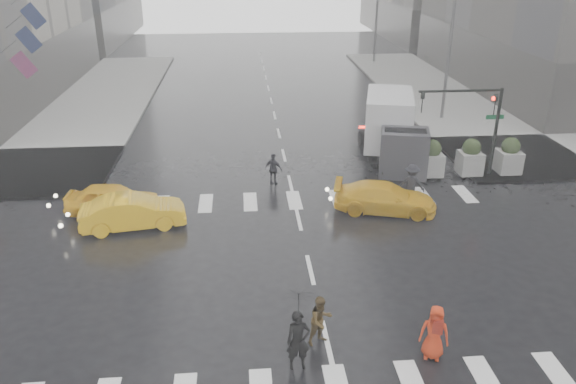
{
  "coord_description": "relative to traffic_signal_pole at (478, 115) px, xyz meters",
  "views": [
    {
      "loc": [
        -2.27,
        -17.1,
        10.6
      ],
      "look_at": [
        -0.63,
        2.0,
        2.18
      ],
      "focal_mm": 35.0,
      "sensor_mm": 36.0,
      "label": 1
    }
  ],
  "objects": [
    {
      "name": "pedestrian_far_b",
      "position": [
        -3.84,
        -2.7,
        -2.31
      ],
      "size": [
        1.34,
        1.06,
        1.82
      ],
      "primitive_type": "imported",
      "rotation": [
        0.0,
        0.0,
        2.74
      ],
      "color": "black",
      "rests_on": "ground"
    },
    {
      "name": "taxi_front",
      "position": [
        -16.9,
        -2.7,
        -2.55
      ],
      "size": [
        3.97,
        1.75,
        1.33
      ],
      "primitive_type": "imported",
      "rotation": [
        0.0,
        0.0,
        1.53
      ],
      "color": "#ECAC0C",
      "rests_on": "ground"
    },
    {
      "name": "pedestrian_orange",
      "position": [
        -6.16,
        -12.89,
        -2.38
      ],
      "size": [
        0.94,
        0.77,
        1.65
      ],
      "rotation": [
        0.0,
        0.0,
        -0.36
      ],
      "color": "red",
      "rests_on": "ground"
    },
    {
      "name": "taxi_rear",
      "position": [
        -5.2,
        -3.48,
        -2.58
      ],
      "size": [
        4.18,
        2.65,
        1.27
      ],
      "primitive_type": "imported",
      "rotation": [
        0.0,
        0.0,
        1.33
      ],
      "color": "#ECAC0C",
      "rests_on": "ground"
    },
    {
      "name": "ground",
      "position": [
        -9.01,
        -8.01,
        -3.22
      ],
      "size": [
        120.0,
        120.0,
        0.0
      ],
      "primitive_type": "plane",
      "color": "black",
      "rests_on": "ground"
    },
    {
      "name": "sidewalk_ne",
      "position": [
        10.49,
        9.49,
        -3.14
      ],
      "size": [
        35.0,
        35.0,
        0.15
      ],
      "primitive_type": "cube",
      "color": "gray",
      "rests_on": "ground"
    },
    {
      "name": "traffic_signal_pole",
      "position": [
        0.0,
        0.0,
        0.0
      ],
      "size": [
        4.45,
        0.42,
        4.5
      ],
      "color": "black",
      "rests_on": "ground"
    },
    {
      "name": "planter_west",
      "position": [
        -2.01,
        0.19,
        -2.23
      ],
      "size": [
        1.1,
        1.1,
        1.8
      ],
      "color": "gray",
      "rests_on": "ground"
    },
    {
      "name": "street_lamp_far",
      "position": [
        1.86,
        29.99,
        1.73
      ],
      "size": [
        2.15,
        0.22,
        9.0
      ],
      "color": "#59595B",
      "rests_on": "ground"
    },
    {
      "name": "pedestrian_brown",
      "position": [
        -9.2,
        -12.01,
        -2.45
      ],
      "size": [
        0.93,
        0.86,
        1.54
      ],
      "primitive_type": "imported",
      "rotation": [
        0.0,
        0.0,
        0.48
      ],
      "color": "#3F2F16",
      "rests_on": "ground"
    },
    {
      "name": "flag_cluster",
      "position": [
        -24.09,
        10.49,
        2.42
      ],
      "size": [
        2.87,
        3.06,
        4.69
      ],
      "color": "#59595B",
      "rests_on": "ground"
    },
    {
      "name": "pedestrian_far_a",
      "position": [
        -9.82,
        -0.07,
        -2.44
      ],
      "size": [
        1.07,
        0.93,
        1.56
      ],
      "primitive_type": "imported",
      "rotation": [
        0.0,
        0.0,
        2.63
      ],
      "color": "black",
      "rests_on": "ground"
    },
    {
      "name": "pedestrian_black",
      "position": [
        -9.96,
        -13.0,
        -1.64
      ],
      "size": [
        1.03,
        1.05,
        2.43
      ],
      "rotation": [
        0.0,
        0.0,
        0.07
      ],
      "color": "black",
      "rests_on": "ground"
    },
    {
      "name": "street_lamp_near",
      "position": [
        1.86,
        9.99,
        1.73
      ],
      "size": [
        2.15,
        0.22,
        9.0
      ],
      "color": "#59595B",
      "rests_on": "ground"
    },
    {
      "name": "box_truck",
      "position": [
        -3.35,
        2.75,
        -1.4
      ],
      "size": [
        2.4,
        6.4,
        3.4
      ],
      "rotation": [
        0.0,
        0.0,
        -0.24
      ],
      "color": "silver",
      "rests_on": "ground"
    },
    {
      "name": "planter_mid",
      "position": [
        -0.01,
        0.19,
        -2.23
      ],
      "size": [
        1.1,
        1.1,
        1.8
      ],
      "color": "gray",
      "rests_on": "ground"
    },
    {
      "name": "planter_east",
      "position": [
        1.99,
        0.19,
        -2.23
      ],
      "size": [
        1.1,
        1.1,
        1.8
      ],
      "color": "gray",
      "rests_on": "ground"
    },
    {
      "name": "taxi_mid",
      "position": [
        -15.81,
        -4.09,
        -2.53
      ],
      "size": [
        4.36,
        2.13,
        1.38
      ],
      "primitive_type": "imported",
      "rotation": [
        0.0,
        0.0,
        1.74
      ],
      "color": "#ECAC0C",
      "rests_on": "ground"
    },
    {
      "name": "road_markings",
      "position": [
        -9.01,
        -8.01,
        -3.21
      ],
      "size": [
        18.0,
        48.0,
        0.01
      ],
      "primitive_type": null,
      "color": "silver",
      "rests_on": "ground"
    }
  ]
}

